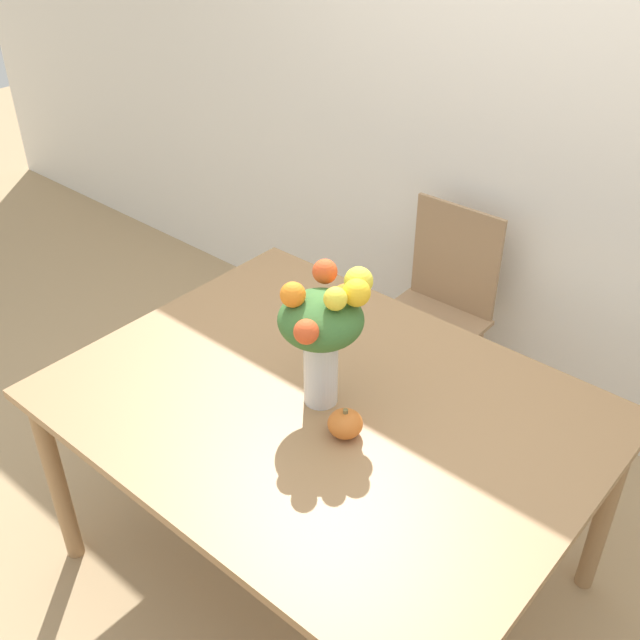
{
  "coord_description": "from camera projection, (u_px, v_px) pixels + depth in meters",
  "views": [
    {
      "loc": [
        1.1,
        -1.3,
        2.21
      ],
      "look_at": [
        -0.02,
        -0.0,
        1.05
      ],
      "focal_mm": 42.0,
      "sensor_mm": 36.0,
      "label": 1
    }
  ],
  "objects": [
    {
      "name": "dining_table",
      "position": [
        326.0,
        421.0,
        2.26
      ],
      "size": [
        1.56,
        1.19,
        0.76
      ],
      "color": "#9E754C",
      "rests_on": "ground_plane"
    },
    {
      "name": "dining_chair_near_window",
      "position": [
        435.0,
        312.0,
        3.14
      ],
      "size": [
        0.43,
        0.43,
        0.91
      ],
      "rotation": [
        0.0,
        0.0,
        0.02
      ],
      "color": "#9E7A56",
      "rests_on": "ground_plane"
    },
    {
      "name": "wall_back",
      "position": [
        559.0,
        100.0,
        2.7
      ],
      "size": [
        8.0,
        0.06,
        2.7
      ],
      "color": "white",
      "rests_on": "ground_plane"
    },
    {
      "name": "pumpkin",
      "position": [
        345.0,
        424.0,
        2.08
      ],
      "size": [
        0.1,
        0.1,
        0.09
      ],
      "color": "orange",
      "rests_on": "dining_table"
    },
    {
      "name": "ground_plane",
      "position": [
        325.0,
        567.0,
        2.64
      ],
      "size": [
        12.0,
        12.0,
        0.0
      ],
      "primitive_type": "plane",
      "color": "tan"
    },
    {
      "name": "flower_vase",
      "position": [
        323.0,
        327.0,
        2.08
      ],
      "size": [
        0.24,
        0.29,
        0.42
      ],
      "color": "silver",
      "rests_on": "dining_table"
    }
  ]
}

